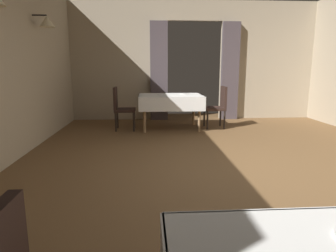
{
  "coord_description": "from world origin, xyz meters",
  "views": [
    {
      "loc": [
        -1.2,
        -3.59,
        1.34
      ],
      "look_at": [
        -0.93,
        0.4,
        0.55
      ],
      "focal_mm": 31.64,
      "sensor_mm": 36.0,
      "label": 1
    }
  ],
  "objects_px": {
    "chair_mid_left": "(121,106)",
    "chair_mid_right": "(218,105)",
    "dining_table_mid": "(171,99)",
    "plate_mid_a": "(161,95)",
    "plate_mid_b": "(184,94)"
  },
  "relations": [
    {
      "from": "chair_mid_left",
      "to": "chair_mid_right",
      "type": "xyz_separation_m",
      "value": [
        2.16,
        0.12,
        0.0
      ]
    },
    {
      "from": "plate_mid_a",
      "to": "chair_mid_left",
      "type": "bearing_deg",
      "value": -171.51
    },
    {
      "from": "chair_mid_left",
      "to": "plate_mid_a",
      "type": "distance_m",
      "value": 0.92
    },
    {
      "from": "plate_mid_b",
      "to": "chair_mid_left",
      "type": "bearing_deg",
      "value": -167.46
    },
    {
      "from": "chair_mid_right",
      "to": "plate_mid_a",
      "type": "distance_m",
      "value": 1.3
    },
    {
      "from": "dining_table_mid",
      "to": "chair_mid_left",
      "type": "distance_m",
      "value": 1.09
    },
    {
      "from": "dining_table_mid",
      "to": "plate_mid_a",
      "type": "bearing_deg",
      "value": 165.51
    },
    {
      "from": "dining_table_mid",
      "to": "plate_mid_a",
      "type": "xyz_separation_m",
      "value": [
        -0.2,
        0.05,
        0.1
      ]
    },
    {
      "from": "chair_mid_right",
      "to": "plate_mid_b",
      "type": "xyz_separation_m",
      "value": [
        -0.75,
        0.2,
        0.24
      ]
    },
    {
      "from": "plate_mid_b",
      "to": "plate_mid_a",
      "type": "bearing_deg",
      "value": -161.09
    },
    {
      "from": "chair_mid_right",
      "to": "plate_mid_b",
      "type": "bearing_deg",
      "value": 165.39
    },
    {
      "from": "chair_mid_right",
      "to": "plate_mid_b",
      "type": "distance_m",
      "value": 0.81
    },
    {
      "from": "chair_mid_left",
      "to": "chair_mid_right",
      "type": "relative_size",
      "value": 1.0
    },
    {
      "from": "dining_table_mid",
      "to": "plate_mid_b",
      "type": "relative_size",
      "value": 6.23
    },
    {
      "from": "dining_table_mid",
      "to": "chair_mid_right",
      "type": "xyz_separation_m",
      "value": [
        1.08,
        0.04,
        -0.14
      ]
    }
  ]
}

